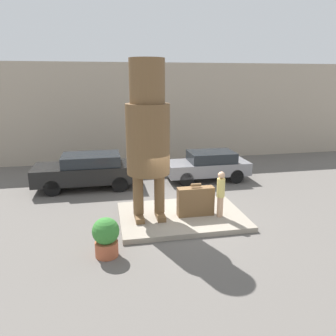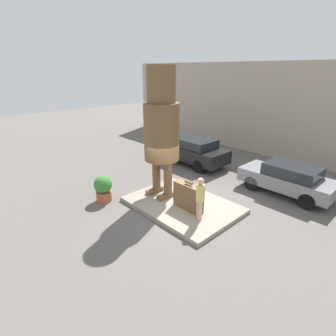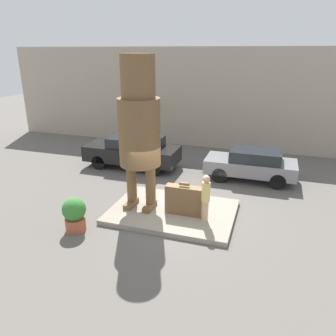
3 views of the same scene
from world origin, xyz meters
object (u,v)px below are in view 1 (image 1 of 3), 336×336
Objects in this scene: tourist at (221,192)px; planter_pot at (106,236)px; parked_car_black at (88,170)px; statue_figure at (148,129)px; giant_suitcase at (196,201)px; parked_car_grey at (208,165)px.

tourist is 4.37m from planter_pot.
planter_pot is (0.71, -6.36, -0.25)m from parked_car_black.
statue_figure is 3.24× the size of tourist.
giant_suitcase is at bearing 131.43° from parked_car_black.
tourist reaches higher than giant_suitcase.
tourist is 6.69m from parked_car_black.
statue_figure is at bearing 53.17° from planter_pot.
giant_suitcase is 0.79× the size of tourist.
statue_figure is at bearing 50.66° from parked_car_grey.
tourist is at bearing -9.21° from statue_figure.
giant_suitcase is 1.12× the size of planter_pot.
statue_figure is at bearing 176.34° from giant_suitcase.
parked_car_grey is at bearing 50.66° from statue_figure.
parked_car_grey is 8.25m from planter_pot.
tourist is 1.43× the size of planter_pot.
tourist is 4.96m from parked_car_grey.
giant_suitcase is at bearing 160.14° from tourist.
parked_car_black reaches higher than giant_suitcase.
parked_car_grey reaches higher than planter_pot.
parked_car_black is 5.86m from parked_car_grey.
parked_car_grey is (3.62, 4.41, -2.55)m from statue_figure.
parked_car_grey is at bearing 51.44° from planter_pot.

